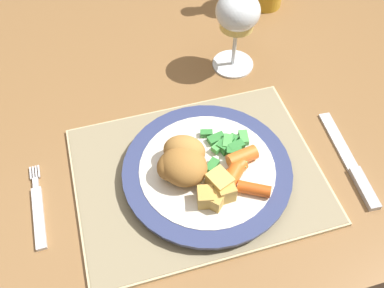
{
  "coord_description": "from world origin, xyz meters",
  "views": [
    {
      "loc": [
        -0.08,
        -0.54,
        1.27
      ],
      "look_at": [
        0.02,
        -0.17,
        0.78
      ],
      "focal_mm": 40.0,
      "sensor_mm": 36.0,
      "label": 1
    }
  ],
  "objects": [
    {
      "name": "ground_plane",
      "position": [
        0.0,
        0.0,
        0.0
      ],
      "size": [
        6.0,
        6.0,
        0.0
      ],
      "primitive_type": "plane",
      "color": "#383333"
    },
    {
      "name": "dining_table",
      "position": [
        0.0,
        0.0,
        0.65
      ],
      "size": [
        1.36,
        0.85,
        0.74
      ],
      "color": "olive",
      "rests_on": "ground"
    },
    {
      "name": "placemat",
      "position": [
        0.02,
        -0.2,
        0.74
      ],
      "size": [
        0.36,
        0.27,
        0.01
      ],
      "color": "#CCB789",
      "rests_on": "dining_table"
    },
    {
      "name": "dinner_plate",
      "position": [
        0.04,
        -0.21,
        0.76
      ],
      "size": [
        0.24,
        0.24,
        0.02
      ],
      "color": "white",
      "rests_on": "placemat"
    },
    {
      "name": "breaded_croquettes",
      "position": [
        0.0,
        -0.21,
        0.79
      ],
      "size": [
        0.09,
        0.1,
        0.05
      ],
      "color": "#B77F3D",
      "rests_on": "dinner_plate"
    },
    {
      "name": "green_beans_pile",
      "position": [
        0.07,
        -0.19,
        0.77
      ],
      "size": [
        0.08,
        0.09,
        0.02
      ],
      "color": "#338438",
      "rests_on": "dinner_plate"
    },
    {
      "name": "glazed_carrots",
      "position": [
        0.07,
        -0.24,
        0.78
      ],
      "size": [
        0.07,
        0.09,
        0.02
      ],
      "color": "orange",
      "rests_on": "dinner_plate"
    },
    {
      "name": "fork",
      "position": [
        -0.21,
        -0.2,
        0.74
      ],
      "size": [
        0.02,
        0.14,
        0.01
      ],
      "color": "silver",
      "rests_on": "dining_table"
    },
    {
      "name": "table_knife",
      "position": [
        0.25,
        -0.26,
        0.74
      ],
      "size": [
        0.03,
        0.18,
        0.01
      ],
      "color": "silver",
      "rests_on": "dining_table"
    },
    {
      "name": "wine_glass",
      "position": [
        0.15,
        0.01,
        0.85
      ],
      "size": [
        0.07,
        0.07,
        0.15
      ],
      "color": "silver",
      "rests_on": "dining_table"
    },
    {
      "name": "roast_potatoes",
      "position": [
        0.04,
        -0.26,
        0.78
      ],
      "size": [
        0.06,
        0.06,
        0.03
      ],
      "color": "gold",
      "rests_on": "dinner_plate"
    }
  ]
}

